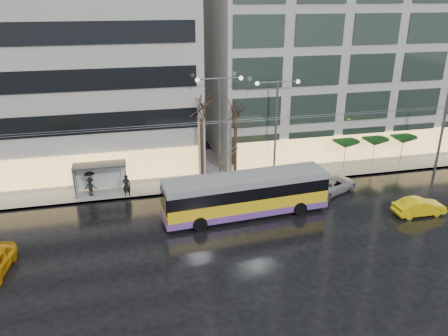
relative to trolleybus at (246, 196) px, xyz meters
name	(u,v)px	position (x,y,z in m)	size (l,w,h in m)	color
ground	(227,249)	(-2.50, -4.29, -1.54)	(140.00, 140.00, 0.00)	black
sidewalk	(212,168)	(-0.50, 9.71, -1.46)	(80.00, 10.00, 0.15)	gray
kerb	(224,189)	(-0.50, 4.76, -1.46)	(80.00, 0.10, 0.15)	slate
building_right	(363,22)	(16.50, 14.71, 11.11)	(32.00, 14.00, 25.00)	#ACA9A4
trolleybus	(246,196)	(0.00, 0.00, 0.00)	(12.41, 5.03, 5.68)	yellow
catenary	(215,147)	(-1.50, 3.65, 2.72)	(42.24, 5.12, 7.00)	#595B60
bus_shelter	(95,172)	(-10.88, 6.40, 0.42)	(4.20, 1.60, 2.51)	#595B60
street_lamp_near	(220,115)	(-0.50, 6.51, 4.45)	(3.96, 0.36, 9.03)	#595B60
street_lamp_far	(276,115)	(4.50, 6.51, 4.18)	(3.96, 0.36, 8.53)	#595B60
tree_a	(201,103)	(-2.00, 6.71, 5.55)	(3.20, 3.20, 8.40)	black
tree_b	(236,108)	(1.00, 6.91, 4.86)	(3.20, 3.20, 7.70)	black
parasol_a	(346,144)	(11.50, 6.71, 0.91)	(2.50, 2.50, 2.65)	#595B60
parasol_b	(375,142)	(14.50, 6.71, 0.91)	(2.50, 2.50, 2.65)	#595B60
parasol_c	(403,140)	(17.50, 6.71, 0.91)	(2.50, 2.50, 2.65)	#595B60
taxi_b	(419,207)	(12.59, -2.95, -0.90)	(1.35, 3.88, 1.28)	yellow
sedan_silver	(332,184)	(8.12, 2.34, -0.87)	(2.23, 4.83, 1.34)	#A8A8AC
pedestrian_a	(126,180)	(-8.51, 5.11, 0.03)	(0.97, 0.99, 2.19)	black
pedestrian_b	(114,176)	(-9.49, 7.33, -0.47)	(1.11, 1.02, 1.83)	black
pedestrian_c	(90,183)	(-11.32, 5.80, -0.27)	(1.15, 1.05, 2.11)	black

